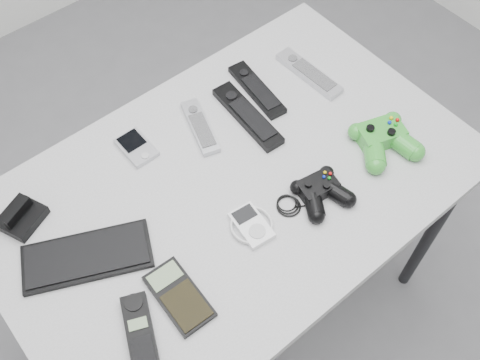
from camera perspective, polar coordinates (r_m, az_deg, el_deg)
floor at (r=1.99m, az=0.40°, el=-12.10°), size 3.50×3.50×0.00m
desk at (r=1.37m, az=-0.65°, el=-1.77°), size 1.13×0.73×0.76m
pda_keyboard at (r=1.25m, az=-15.28°, el=-7.47°), size 0.30×0.22×0.02m
dock_bracket at (r=1.33m, az=-21.45°, el=-3.32°), size 0.12×0.11×0.05m
pda at (r=1.38m, az=-10.48°, el=3.30°), size 0.07×0.10×0.02m
remote_silver_a at (r=1.40m, az=-4.08°, el=5.46°), size 0.09×0.18×0.02m
remote_black_a at (r=1.42m, az=0.77°, el=6.59°), size 0.07×0.24×0.02m
remote_black_b at (r=1.48m, az=1.72°, el=9.21°), size 0.07×0.21×0.02m
remote_silver_b at (r=1.53m, az=7.01°, el=10.75°), size 0.06×0.21×0.02m
cordless_handset at (r=1.16m, az=-10.09°, el=-15.22°), size 0.11×0.17×0.03m
calculator at (r=1.18m, az=-6.22°, el=-11.63°), size 0.09×0.16×0.02m
mp3_player at (r=1.24m, az=1.17°, el=-4.59°), size 0.11×0.11×0.02m
controller_black at (r=1.29m, az=8.20°, el=-1.06°), size 0.23×0.17×0.04m
controller_green at (r=1.40m, az=14.40°, el=4.16°), size 0.20×0.20×0.05m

